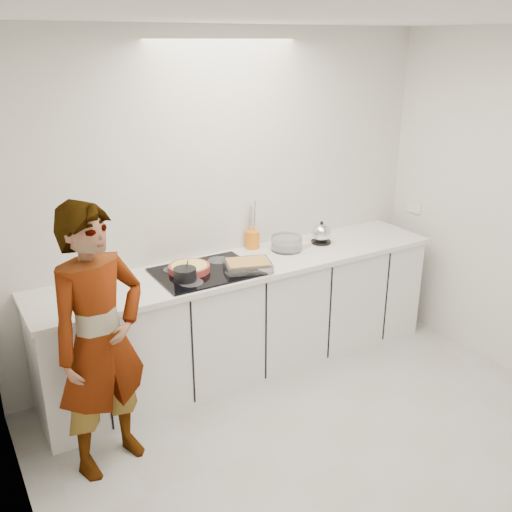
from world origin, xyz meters
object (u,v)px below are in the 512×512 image
hob (206,272)px  mixing_bowl (287,244)px  baking_dish (248,265)px  utensil_crock (252,239)px  kettle (321,234)px  tart_dish (189,268)px  saucepan (185,274)px  cook (100,342)px

hob → mixing_bowl: 0.78m
hob → baking_dish: size_ratio=1.85×
utensil_crock → mixing_bowl: bearing=-41.3°
baking_dish → kettle: bearing=15.1°
hob → tart_dish: size_ratio=2.23×
tart_dish → utensil_crock: (0.66, 0.23, 0.03)m
mixing_bowl → utensil_crock: (-0.21, 0.18, 0.02)m
saucepan → utensil_crock: saucepan is taller
mixing_bowl → cook: bearing=-160.8°
mixing_bowl → cook: 1.80m
saucepan → baking_dish: bearing=-5.8°
tart_dish → kettle: size_ratio=1.70×
hob → cook: 1.05m
kettle → tart_dish: bearing=-178.1°
saucepan → utensil_crock: bearing=25.7°
hob → mixing_bowl: size_ratio=2.19×
saucepan → utensil_crock: (0.76, 0.37, 0.01)m
baking_dish → hob: bearing=154.6°
saucepan → baking_dish: saucepan is taller
utensil_crock → tart_dish: bearing=-161.0°
mixing_bowl → kettle: bearing=-0.8°
utensil_crock → saucepan: bearing=-154.3°
hob → saucepan: 0.22m
saucepan → kettle: 1.32m
saucepan → cook: 0.84m
saucepan → mixing_bowl: (0.97, 0.18, -0.01)m
kettle → mixing_bowl: bearing=179.2°
mixing_bowl → kettle: (0.34, -0.00, 0.03)m
tart_dish → kettle: (1.21, 0.04, 0.04)m
mixing_bowl → saucepan: bearing=-169.4°
tart_dish → mixing_bowl: 0.88m
kettle → saucepan: bearing=-172.3°
hob → saucepan: size_ratio=4.41×
hob → tart_dish: bearing=153.2°
utensil_crock → cook: (-1.49, -0.77, -0.14)m
kettle → cook: size_ratio=0.11×
kettle → baking_dish: bearing=-164.9°
tart_dish → mixing_bowl: bearing=3.0°
kettle → utensil_crock: kettle is taller
kettle → cook: 2.12m
saucepan → kettle: kettle is taller
tart_dish → mixing_bowl: (0.87, 0.05, 0.01)m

